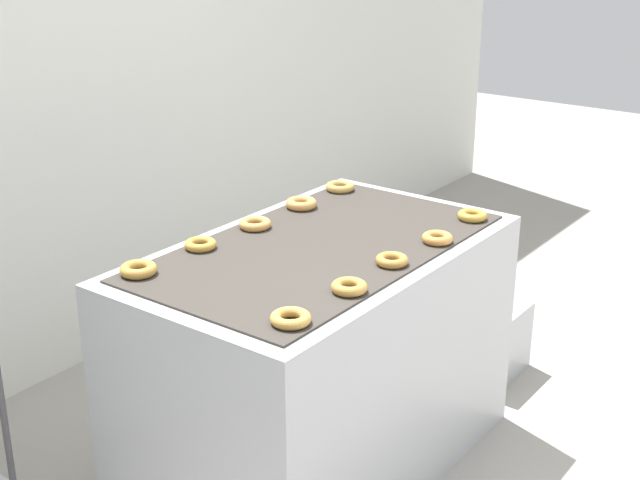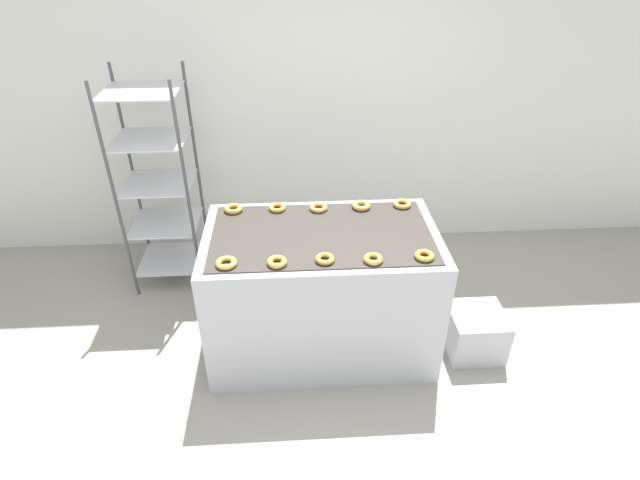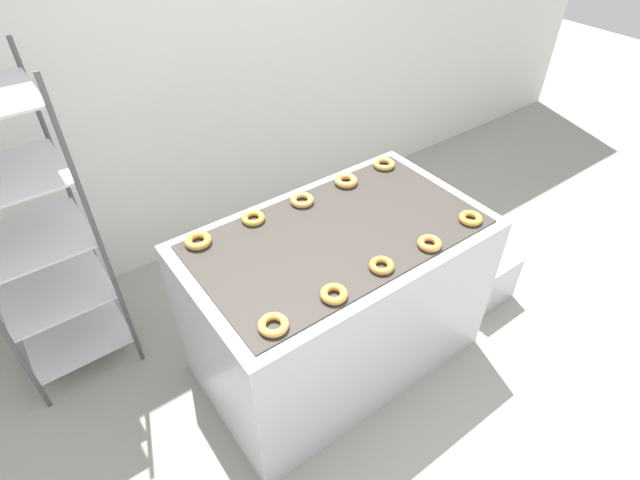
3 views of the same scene
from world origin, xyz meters
name	(u,v)px [view 1 (image 1 of 3)]	position (x,y,z in m)	size (l,w,h in m)	color
wall_back	(51,70)	(0.00, 2.12, 1.40)	(8.00, 0.05, 2.80)	silver
fryer_machine	(320,360)	(0.00, 0.68, 0.46)	(1.48, 0.87, 0.92)	#B7BABF
glaze_bin	(479,338)	(1.06, 0.54, 0.16)	(0.37, 0.36, 0.33)	#B7BABF
donut_near_leftmost	(291,318)	(-0.56, 0.38, 0.94)	(0.12, 0.12, 0.03)	gold
donut_near_left	(349,287)	(-0.27, 0.37, 0.94)	(0.12, 0.12, 0.03)	#BE8C3E
donut_near_center	(392,260)	(0.00, 0.38, 0.94)	(0.11, 0.11, 0.03)	#BB8339
donut_near_right	(437,238)	(0.28, 0.36, 0.94)	(0.11, 0.11, 0.03)	#CF8B40
donut_near_rightmost	(472,215)	(0.58, 0.38, 0.94)	(0.11, 0.11, 0.03)	gold
donut_far_leftmost	(138,269)	(-0.57, 1.01, 0.94)	(0.12, 0.12, 0.04)	#BF8F3D
donut_far_left	(200,244)	(-0.28, 1.01, 0.94)	(0.11, 0.11, 0.03)	gold
donut_far_center	(255,224)	(0.00, 0.99, 0.94)	(0.12, 0.12, 0.03)	#D2954B
donut_far_right	(301,203)	(0.29, 1.00, 0.94)	(0.13, 0.13, 0.04)	#D0924B
donut_far_rightmost	(340,187)	(0.57, 1.00, 0.94)	(0.12, 0.12, 0.03)	tan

